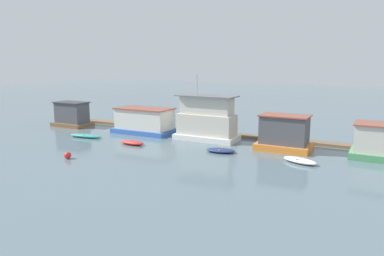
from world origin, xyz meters
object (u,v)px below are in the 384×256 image
object	(u,v)px
buoy_red	(68,155)
dinghy_navy	(220,150)
houseboat_brown	(72,115)
houseboat_white	(207,120)
houseboat_blue	(145,121)
mooring_post_near_right	(302,138)
houseboat_orange	(284,134)
dinghy_white	(300,160)
dinghy_teal	(86,136)
dinghy_red	(132,142)
houseboat_green	(384,142)

from	to	relation	value
buoy_red	dinghy_navy	bearing A→B (deg)	37.21
houseboat_brown	houseboat_white	distance (m)	19.95
houseboat_brown	houseboat_white	bearing A→B (deg)	1.38
houseboat_blue	mooring_post_near_right	distance (m)	18.75
houseboat_brown	houseboat_orange	bearing A→B (deg)	-0.24
houseboat_orange	dinghy_white	bearing A→B (deg)	-59.46
houseboat_brown	houseboat_white	size ratio (longest dim) A/B	0.69
dinghy_teal	dinghy_navy	size ratio (longest dim) A/B	1.41
houseboat_orange	dinghy_white	distance (m)	5.13
houseboat_white	dinghy_red	size ratio (longest dim) A/B	2.32
houseboat_brown	houseboat_blue	xyz separation A→B (m)	(11.40, 0.67, -0.06)
houseboat_white	mooring_post_near_right	xyz separation A→B (m)	(10.08, 2.37, -1.50)
dinghy_teal	buoy_red	distance (m)	9.36
houseboat_brown	houseboat_orange	world-z (taller)	houseboat_orange
houseboat_orange	buoy_red	distance (m)	20.87
houseboat_orange	dinghy_teal	world-z (taller)	houseboat_orange
houseboat_blue	houseboat_green	xyz separation A→B (m)	(26.29, -0.12, 0.06)
houseboat_blue	houseboat_brown	bearing A→B (deg)	-176.63
houseboat_orange	dinghy_navy	bearing A→B (deg)	-142.45
dinghy_teal	dinghy_white	bearing A→B (deg)	1.40
houseboat_brown	dinghy_white	bearing A→B (deg)	-7.94
houseboat_orange	dinghy_red	bearing A→B (deg)	-160.75
dinghy_navy	buoy_red	size ratio (longest dim) A/B	4.77
houseboat_blue	dinghy_navy	bearing A→B (deg)	-21.28
houseboat_blue	dinghy_teal	size ratio (longest dim) A/B	1.75
mooring_post_near_right	houseboat_white	bearing A→B (deg)	-166.79
houseboat_white	houseboat_orange	world-z (taller)	houseboat_white
houseboat_blue	houseboat_white	bearing A→B (deg)	-1.29
houseboat_green	dinghy_white	distance (m)	8.18
mooring_post_near_right	dinghy_navy	bearing A→B (deg)	-132.65
buoy_red	dinghy_white	bearing A→B (deg)	23.73
houseboat_blue	mooring_post_near_right	world-z (taller)	houseboat_blue
houseboat_brown	mooring_post_near_right	bearing A→B (deg)	5.41
dinghy_navy	buoy_red	xyz separation A→B (m)	(-11.40, -8.66, 0.12)
dinghy_white	houseboat_white	bearing A→B (deg)	156.90
houseboat_brown	dinghy_red	distance (m)	14.96
dinghy_white	mooring_post_near_right	xyz separation A→B (m)	(-1.28, 7.21, 0.51)
houseboat_blue	houseboat_white	distance (m)	8.57
dinghy_navy	houseboat_white	bearing A→B (deg)	128.94
houseboat_green	buoy_red	size ratio (longest dim) A/B	8.77
houseboat_brown	dinghy_white	distance (m)	31.63
dinghy_white	dinghy_red	bearing A→B (deg)	-176.89
houseboat_green	houseboat_white	bearing A→B (deg)	-179.76
houseboat_green	buoy_red	xyz separation A→B (m)	(-25.47, -13.30, -1.21)
houseboat_white	dinghy_white	size ratio (longest dim) A/B	2.10
dinghy_red	mooring_post_near_right	distance (m)	18.04
mooring_post_near_right	buoy_red	world-z (taller)	mooring_post_near_right
dinghy_white	buoy_red	size ratio (longest dim) A/B	5.48
houseboat_brown	dinghy_white	size ratio (longest dim) A/B	1.44
dinghy_navy	mooring_post_near_right	bearing A→B (deg)	47.35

